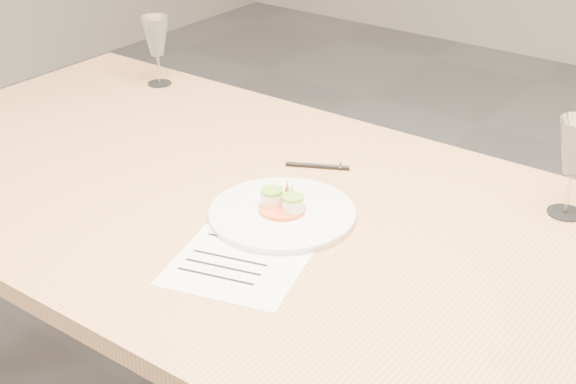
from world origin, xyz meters
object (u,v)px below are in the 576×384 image
Objects in this scene: dining_table at (337,260)px; dinner_plate at (282,212)px; wine_glass_0 at (156,38)px; ballpoint_pen at (318,166)px; recipe_sheet at (245,255)px.

dinner_plate is at bearing -170.00° from dining_table.
dinner_plate is 0.86m from wine_glass_0.
dining_table is 17.75× the size of ballpoint_pen.
wine_glass_0 is at bearing 155.93° from dining_table.
ballpoint_pen is at bearing 107.05° from dinner_plate.
dining_table is 0.97m from wine_glass_0.
dinner_plate is (-0.12, -0.02, 0.08)m from dining_table.
recipe_sheet is 0.97m from wine_glass_0.
wine_glass_0 is (-0.75, 0.41, 0.13)m from dinner_plate.
dinner_plate is at bearing 84.52° from recipe_sheet.
dinner_plate is 1.51× the size of wine_glass_0.
ballpoint_pen is at bearing -14.83° from wine_glass_0.
dinner_plate reaches higher than recipe_sheet.
dinner_plate is 0.16m from recipe_sheet.
dinner_plate reaches higher than dining_table.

